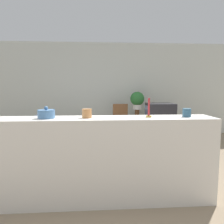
# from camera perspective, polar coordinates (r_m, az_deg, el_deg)

# --- Properties ---
(ground_plane) EXTENTS (14.00, 14.00, 0.00)m
(ground_plane) POSITION_cam_1_polar(r_m,az_deg,el_deg) (3.36, -3.40, -18.70)
(ground_plane) COLOR gray
(wall_back) EXTENTS (9.00, 0.06, 2.70)m
(wall_back) POSITION_cam_1_polar(r_m,az_deg,el_deg) (6.46, -3.82, 5.86)
(wall_back) COLOR silver
(wall_back) RESTS_ON ground_plane
(couch) EXTENTS (0.98, 1.95, 0.80)m
(couch) POSITION_cam_1_polar(r_m,az_deg,el_deg) (4.61, -15.62, -8.23)
(couch) COLOR #384256
(couch) RESTS_ON ground_plane
(tv_stand) EXTENTS (0.95, 0.58, 0.52)m
(tv_stand) POSITION_cam_1_polar(r_m,az_deg,el_deg) (5.64, 12.36, -5.55)
(tv_stand) COLOR brown
(tv_stand) RESTS_ON ground_plane
(television) EXTENTS (0.67, 0.55, 0.51)m
(television) POSITION_cam_1_polar(r_m,az_deg,el_deg) (5.56, 12.43, -0.38)
(television) COLOR #232328
(television) RESTS_ON tv_stand
(wooden_chair) EXTENTS (0.44, 0.44, 0.98)m
(wooden_chair) POSITION_cam_1_polar(r_m,az_deg,el_deg) (5.72, 2.30, -2.48)
(wooden_chair) COLOR brown
(wooden_chair) RESTS_ON ground_plane
(plant_stand) EXTENTS (0.12, 0.12, 0.82)m
(plant_stand) POSITION_cam_1_polar(r_m,az_deg,el_deg) (6.06, 6.53, -3.17)
(plant_stand) COLOR brown
(plant_stand) RESTS_ON ground_plane
(potted_plant) EXTENTS (0.38, 0.38, 0.48)m
(potted_plant) POSITION_cam_1_polar(r_m,az_deg,el_deg) (5.98, 6.61, 3.22)
(potted_plant) COLOR white
(potted_plant) RESTS_ON plant_stand
(foreground_counter) EXTENTS (2.84, 0.44, 1.06)m
(foreground_counter) POSITION_cam_1_polar(r_m,az_deg,el_deg) (2.77, -3.38, -12.43)
(foreground_counter) COLOR white
(foreground_counter) RESTS_ON ground_plane
(decorative_bowl) EXTENTS (0.20, 0.20, 0.14)m
(decorative_bowl) POSITION_cam_1_polar(r_m,az_deg,el_deg) (2.71, -16.80, -0.47)
(decorative_bowl) COLOR #4C7AAD
(decorative_bowl) RESTS_ON foreground_counter
(candle_jar) EXTENTS (0.12, 0.12, 0.11)m
(candle_jar) POSITION_cam_1_polar(r_m,az_deg,el_deg) (2.64, -6.58, -0.35)
(candle_jar) COLOR #C6844C
(candle_jar) RESTS_ON foreground_counter
(candlestick) EXTENTS (0.07, 0.07, 0.23)m
(candlestick) POSITION_cam_1_polar(r_m,az_deg,el_deg) (2.71, 9.59, 0.24)
(candlestick) COLOR #B7933D
(candlestick) RESTS_ON foreground_counter
(coffee_tin) EXTENTS (0.10, 0.10, 0.10)m
(coffee_tin) POSITION_cam_1_polar(r_m,az_deg,el_deg) (2.86, 18.94, -0.17)
(coffee_tin) COLOR #335B75
(coffee_tin) RESTS_ON foreground_counter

